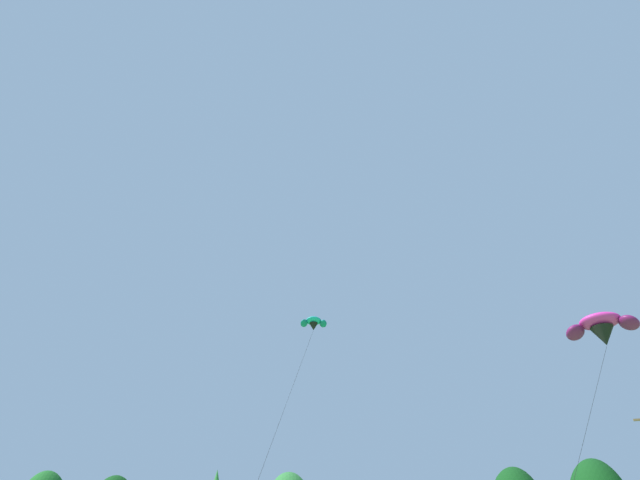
{
  "coord_description": "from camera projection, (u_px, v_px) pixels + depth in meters",
  "views": [
    {
      "loc": [
        3.07,
        5.62,
        2.27
      ],
      "look_at": [
        -1.33,
        22.53,
        13.29
      ],
      "focal_mm": 30.52,
      "sensor_mm": 36.0,
      "label": 1
    }
  ],
  "objects": [
    {
      "name": "parafoil_kite_high_teal",
      "position": [
        314.0,
        324.0,
        44.82
      ],
      "size": [
        3.95,
        22.52,
        19.34
      ],
      "color": "teal"
    },
    {
      "name": "parafoil_kite_mid_magenta",
      "position": [
        602.0,
        328.0,
        27.32
      ],
      "size": [
        7.84,
        8.64,
        12.71
      ],
      "color": "#D12893"
    }
  ]
}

